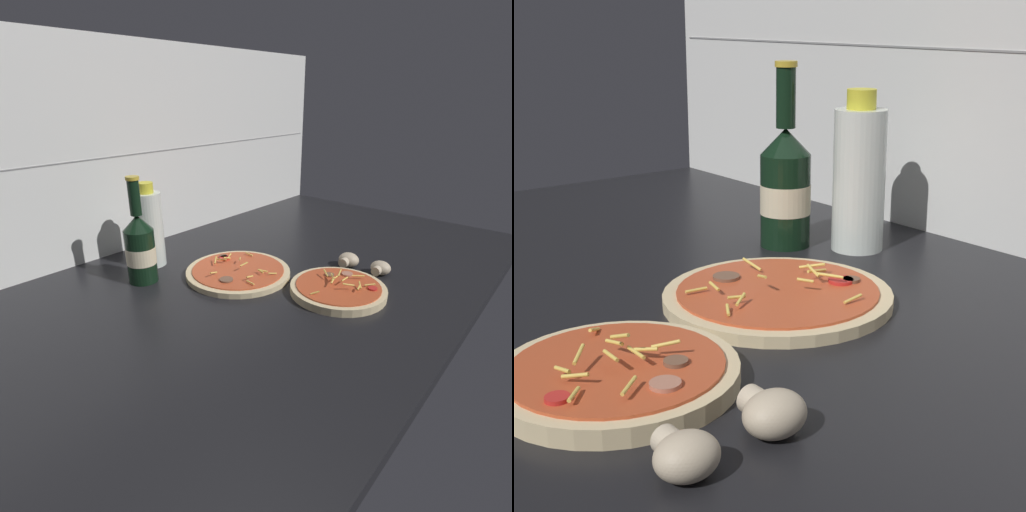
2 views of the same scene
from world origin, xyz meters
TOP-DOWN VIEW (x-y plane):
  - counter_slab at (0.00, 0.00)cm, footprint 160.00×90.00cm
  - tile_backsplash at (0.00, 45.50)cm, footprint 160.00×1.13cm
  - pizza_near at (4.88, -17.46)cm, footprint 22.42×22.42cm
  - pizza_far at (-2.76, 7.42)cm, footprint 26.85×26.85cm
  - beer_bottle at (-20.56, 23.17)cm, footprint 7.29×7.29cm
  - oil_bottle at (-12.76, 30.08)cm, footprint 7.37×7.37cm
  - mushroom_left at (21.06, -20.53)cm, footprint 5.46×5.20cm
  - mushroom_right at (20.28, -11.78)cm, footprint 5.83×5.55cm

SIDE VIEW (x-z plane):
  - counter_slab at x=0.00cm, z-range 0.00..2.50cm
  - pizza_far at x=-2.76cm, z-range 1.29..5.36cm
  - pizza_near at x=4.88cm, z-range 0.78..6.34cm
  - mushroom_left at x=21.06cm, z-range 2.50..6.14cm
  - mushroom_right at x=20.28cm, z-range 2.50..6.38cm
  - beer_bottle at x=-20.56cm, z-range -1.58..24.60cm
  - oil_bottle at x=-12.76cm, z-range 1.59..24.17cm
  - tile_backsplash at x=0.00cm, z-range 0.00..60.00cm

